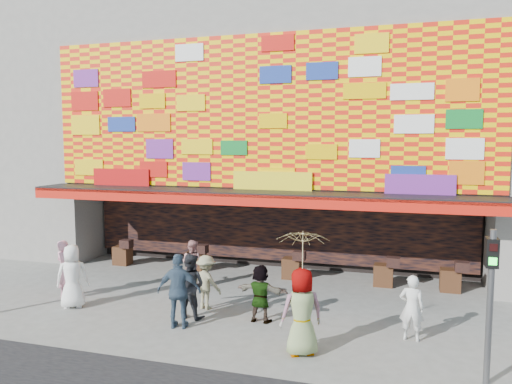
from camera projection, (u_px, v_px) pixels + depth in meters
ground at (213, 322)px, 12.76m from camera, size 90.00×90.00×0.00m
shop_building at (288, 126)px, 20.00m from camera, size 15.20×9.40×10.00m
neighbor_left at (19, 112)px, 23.52m from camera, size 11.00×8.00×12.00m
signal_right at (491, 289)px, 9.34m from camera, size 0.22×0.20×3.00m
ped_a at (72, 276)px, 13.83m from camera, size 1.03×0.93×1.77m
ped_b at (64, 269)px, 14.67m from camera, size 0.74×0.62×1.74m
ped_c at (190, 285)px, 13.08m from camera, size 0.93×0.79×1.71m
ped_d at (206, 282)px, 13.75m from camera, size 1.09×0.83×1.50m
ped_e at (179, 291)px, 12.32m from camera, size 1.16×0.65×1.87m
ped_f at (261, 293)px, 12.75m from camera, size 1.42×0.55×1.49m
ped_g at (302, 312)px, 10.76m from camera, size 1.11×0.99×1.91m
ped_h at (412, 308)px, 11.56m from camera, size 0.59×0.41×1.55m
ped_i at (192, 264)px, 15.78m from camera, size 0.82×0.69×1.52m
parasol at (302, 255)px, 10.63m from camera, size 1.19×1.22×1.98m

